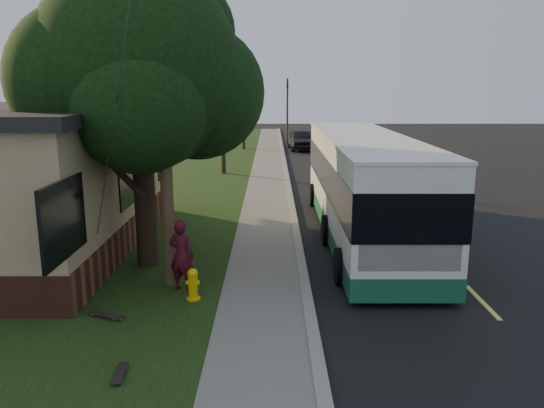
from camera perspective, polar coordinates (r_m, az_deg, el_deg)
The scene contains 17 objects.
ground at distance 12.33m, azimuth 3.81°, elevation -10.48°, with size 120.00×120.00×0.00m, color black.
road at distance 22.38m, azimuth 12.39°, elevation -0.19°, with size 8.00×80.00×0.01m, color black.
curb at distance 21.86m, azimuth 2.10°, elevation -0.06°, with size 0.25×80.00×0.12m, color gray.
sidewalk at distance 21.85m, azimuth -0.52°, elevation -0.11°, with size 2.00×80.00×0.08m, color slate.
grass_verge at distance 22.16m, azimuth -9.61°, elevation -0.12°, with size 5.00×80.00×0.07m, color black.
fire_hydrant at distance 12.27m, azimuth -8.50°, elevation -8.53°, with size 0.32×0.32×0.74m.
utility_pole at distance 12.57m, azimuth -11.71°, elevation 11.44°, with size 2.86×3.21×9.07m.
leafy_tree at distance 14.38m, azimuth -13.94°, elevation 13.57°, with size 6.30×6.00×7.80m.
bare_tree_near at distance 29.57m, azimuth -5.29°, elevation 7.29°, with size 1.38×1.21×4.31m.
bare_tree_far at distance 41.48m, azimuth -3.09°, elevation 8.60°, with size 1.38×1.21×4.03m.
traffic_signal at distance 45.38m, azimuth 1.66°, elevation 10.41°, with size 0.18×0.22×5.50m.
transit_bus at distance 17.42m, azimuth 9.80°, elevation 2.22°, with size 2.81×12.16×3.29m.
skateboarder at distance 12.68m, azimuth -9.69°, elevation -5.49°, with size 0.63×0.41×1.72m, color #450D19.
skateboard_main at distance 9.65m, azimuth -16.07°, elevation -17.09°, with size 0.24×0.72×0.07m.
skateboard_spare at distance 11.88m, azimuth -17.39°, elevation -11.30°, with size 0.84×0.55×0.08m.
dumpster at distance 16.00m, azimuth -25.38°, elevation -3.82°, with size 1.43×1.16×1.21m.
distant_car at distance 41.70m, azimuth 3.17°, elevation 6.97°, with size 1.90×4.73×1.61m, color black.
Camera 1 is at (-0.81, -11.33, 4.81)m, focal length 35.00 mm.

